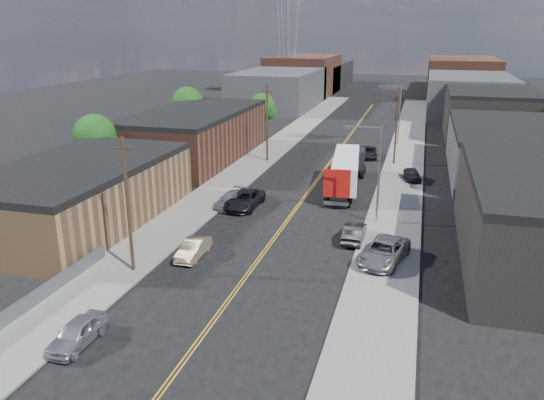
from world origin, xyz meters
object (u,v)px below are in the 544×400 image
Objects in this scene: car_left_a at (77,333)px; car_right_oncoming at (354,233)px; car_left_b at (193,249)px; car_left_c at (244,200)px; car_right_lot_c at (412,174)px; car_ahead_truck at (368,152)px; semi_truck at (348,168)px; car_left_d at (231,199)px; car_right_lot_a at (384,251)px.

car_right_oncoming is (13.00, 19.52, 0.02)m from car_left_a.
car_left_b is 0.72× the size of car_left_c.
car_ahead_truck is at bearing 107.37° from car_right_lot_c.
car_right_oncoming is at bearing -114.75° from car_right_lot_c.
car_ahead_truck is at bearing 81.22° from semi_truck.
car_left_a is 0.82× the size of car_ahead_truck.
semi_truck is at bearing -158.72° from car_right_lot_c.
car_left_a is at bearing -126.53° from car_right_lot_c.
car_left_d is at bearing -142.90° from semi_truck.
car_left_a is 22.18m from car_right_lot_a.
car_left_d is at bearing -153.18° from car_right_lot_c.
car_ahead_truck is (0.70, 15.29, -1.56)m from semi_truck.
car_right_lot_c is at bearing 47.21° from car_left_d.
car_right_lot_a is (15.71, -9.58, 0.26)m from car_left_d.
car_left_d reaches higher than car_left_b.
car_left_b is (1.40, 12.81, -0.02)m from car_left_a.
car_left_b is at bearing -110.38° from car_ahead_truck.
semi_truck reaches higher than car_right_oncoming.
car_left_b is 12.43m from car_left_c.
car_right_lot_a is at bearing -32.18° from car_left_c.
car_left_a reaches higher than car_left_d.
car_right_oncoming is 4.72m from car_right_lot_a.
car_right_lot_a reaches higher than car_left_c.
car_left_b is at bearing -133.56° from car_right_lot_c.
car_right_lot_c is (15.72, 26.78, 0.11)m from car_left_b.
car_right_oncoming is at bearing -16.52° from car_left_d.
car_left_c is (1.40, 25.25, 0.10)m from car_left_a.
car_left_c is (-8.80, -9.61, -1.45)m from semi_truck.
car_right_lot_a is (15.71, 15.66, 0.24)m from car_left_a.
car_right_lot_a is (5.50, -19.19, -1.31)m from semi_truck.
car_left_c is at bearing -138.68° from semi_truck.
car_left_c is 12.93m from car_right_oncoming.
semi_truck is at bearing 67.55° from car_left_b.
car_left_b is 1.09× the size of car_right_lot_c.
car_left_c is 1.40m from car_left_d.
car_left_c is 26.65m from car_ahead_truck.
car_right_oncoming is (13.00, -5.72, 0.03)m from car_left_d.
car_right_lot_a is 23.97m from car_right_lot_c.
car_left_d is at bearing -119.74° from car_ahead_truck.
car_right_oncoming is 30.70m from car_ahead_truck.
car_right_oncoming is at bearing -92.18° from car_ahead_truck.
car_right_oncoming is 20.49m from car_right_lot_c.
car_left_a is 25.25m from car_left_d.
car_left_c reaches higher than car_ahead_truck.
car_left_c is 1.31× the size of car_right_oncoming.
car_left_b is at bearing -154.80° from car_right_lot_a.
car_right_lot_c is 0.75× the size of car_ahead_truck.
car_left_d is 27.18m from car_ahead_truck.
car_left_b is 38.53m from car_ahead_truck.
car_ahead_truck is (-6.22, 10.55, -0.09)m from car_right_lot_c.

